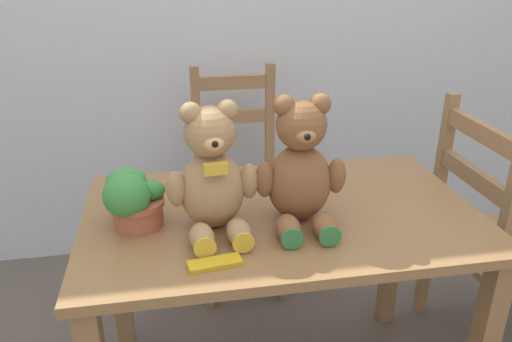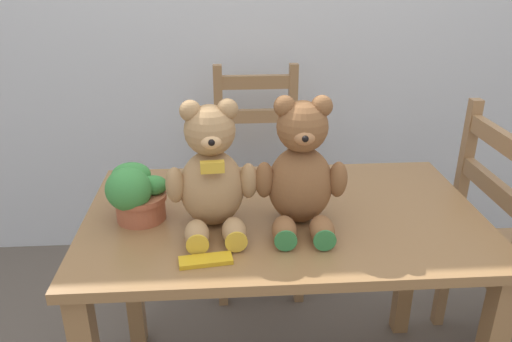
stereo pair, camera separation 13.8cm
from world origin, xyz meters
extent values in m
cube|color=olive|center=(0.00, 0.36, 0.73)|extent=(1.18, 0.71, 0.03)
cube|color=olive|center=(-0.54, 0.66, 0.36)|extent=(0.06, 0.06, 0.71)
cube|color=olive|center=(0.54, 0.66, 0.36)|extent=(0.06, 0.06, 0.71)
cube|color=#997047|center=(-0.02, 1.06, 0.46)|extent=(0.38, 0.41, 0.03)
cube|color=#997047|center=(0.15, 0.88, 0.22)|extent=(0.04, 0.04, 0.44)
cube|color=#997047|center=(-0.19, 0.88, 0.22)|extent=(0.04, 0.04, 0.44)
cube|color=#997047|center=(0.15, 1.25, 0.50)|extent=(0.04, 0.04, 1.00)
cube|color=#997047|center=(-0.19, 1.25, 0.50)|extent=(0.04, 0.04, 1.00)
cube|color=#997047|center=(-0.02, 1.25, 0.92)|extent=(0.30, 0.03, 0.06)
cube|color=#997047|center=(-0.02, 1.25, 0.77)|extent=(0.30, 0.03, 0.06)
cube|color=#997047|center=(0.72, 0.69, 0.49)|extent=(0.04, 0.04, 0.98)
cube|color=#997047|center=(0.72, 0.28, 0.49)|extent=(0.04, 0.04, 0.98)
cube|color=#997047|center=(0.72, 0.48, 0.90)|extent=(0.03, 0.37, 0.06)
cube|color=#997047|center=(0.72, 0.48, 0.74)|extent=(0.03, 0.37, 0.06)
ellipsoid|color=tan|center=(-0.21, 0.31, 0.85)|extent=(0.19, 0.17, 0.22)
sphere|color=tan|center=(-0.21, 0.31, 1.02)|extent=(0.14, 0.14, 0.14)
sphere|color=tan|center=(-0.16, 0.31, 1.08)|extent=(0.06, 0.06, 0.06)
sphere|color=tan|center=(-0.26, 0.31, 1.08)|extent=(0.06, 0.06, 0.06)
ellipsoid|color=#E5B279|center=(-0.21, 0.26, 1.01)|extent=(0.06, 0.06, 0.04)
sphere|color=black|center=(-0.20, 0.23, 1.01)|extent=(0.02, 0.02, 0.02)
ellipsoid|color=tan|center=(-0.11, 0.30, 0.88)|extent=(0.06, 0.06, 0.10)
ellipsoid|color=tan|center=(-0.31, 0.28, 0.88)|extent=(0.06, 0.06, 0.10)
ellipsoid|color=tan|center=(-0.15, 0.20, 0.77)|extent=(0.07, 0.12, 0.07)
cylinder|color=gold|center=(-0.15, 0.14, 0.77)|extent=(0.06, 0.01, 0.06)
ellipsoid|color=tan|center=(-0.25, 0.19, 0.77)|extent=(0.07, 0.12, 0.07)
cylinder|color=gold|center=(-0.25, 0.14, 0.77)|extent=(0.06, 0.01, 0.06)
cube|color=gold|center=(-0.20, 0.24, 0.95)|extent=(0.06, 0.02, 0.03)
ellipsoid|color=brown|center=(0.04, 0.31, 0.85)|extent=(0.19, 0.17, 0.23)
sphere|color=brown|center=(0.04, 0.31, 1.03)|extent=(0.14, 0.14, 0.14)
sphere|color=brown|center=(0.09, 0.31, 1.08)|extent=(0.06, 0.06, 0.06)
sphere|color=brown|center=(-0.01, 0.31, 1.08)|extent=(0.06, 0.06, 0.06)
ellipsoid|color=#B2794C|center=(0.04, 0.26, 1.02)|extent=(0.06, 0.06, 0.04)
sphere|color=black|center=(0.03, 0.23, 1.02)|extent=(0.02, 0.02, 0.02)
ellipsoid|color=brown|center=(0.14, 0.28, 0.88)|extent=(0.06, 0.06, 0.11)
ellipsoid|color=brown|center=(-0.06, 0.30, 0.88)|extent=(0.06, 0.06, 0.11)
ellipsoid|color=brown|center=(0.08, 0.19, 0.77)|extent=(0.07, 0.12, 0.07)
cylinder|color=#337F42|center=(0.08, 0.13, 0.77)|extent=(0.06, 0.01, 0.06)
ellipsoid|color=brown|center=(-0.02, 0.19, 0.77)|extent=(0.07, 0.12, 0.07)
cylinder|color=#337F42|center=(-0.02, 0.14, 0.77)|extent=(0.06, 0.01, 0.06)
cylinder|color=#B25B3D|center=(-0.42, 0.35, 0.78)|extent=(0.14, 0.14, 0.08)
cylinder|color=#B25B3D|center=(-0.42, 0.35, 0.81)|extent=(0.15, 0.15, 0.02)
ellipsoid|color=#3D8E42|center=(-0.38, 0.36, 0.84)|extent=(0.08, 0.07, 0.06)
ellipsoid|color=#3D8E42|center=(-0.45, 0.39, 0.86)|extent=(0.11, 0.09, 0.07)
ellipsoid|color=#3D8E42|center=(-0.44, 0.31, 0.85)|extent=(0.13, 0.11, 0.13)
cube|color=gold|center=(-0.23, 0.11, 0.75)|extent=(0.14, 0.07, 0.01)
camera|label=1|loc=(-0.31, -0.94, 1.45)|focal=35.00mm
camera|label=2|loc=(-0.17, -0.96, 1.45)|focal=35.00mm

